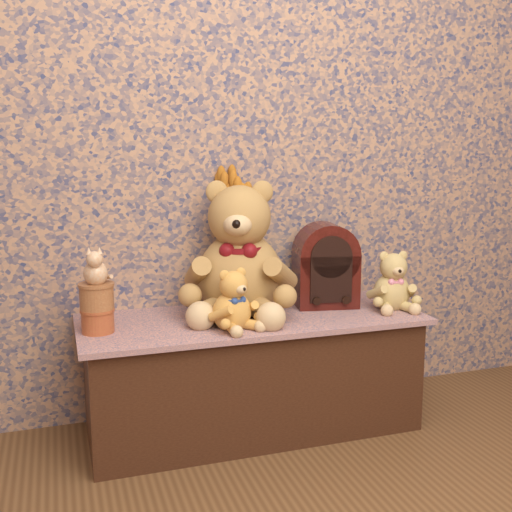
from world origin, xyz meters
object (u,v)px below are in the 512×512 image
Objects in this scene: teddy_small at (392,278)px; ceramic_vase at (235,281)px; teddy_large at (240,243)px; cat_figurine at (95,265)px; biscuit_tin_lower at (98,321)px; cathedral_radio at (326,265)px; teddy_medium at (232,296)px.

teddy_small reaches higher than ceramic_vase.
teddy_large is 2.80× the size of ceramic_vase.
teddy_large is 0.55m from cat_figurine.
teddy_small is at bearing -1.48° from biscuit_tin_lower.
cathedral_radio is (0.36, -0.00, -0.11)m from teddy_large.
teddy_small is 0.74× the size of cathedral_radio.
teddy_large reaches higher than cat_figurine.
cat_figurine is at bearing -172.47° from teddy_small.
teddy_small is 1.14m from cat_figurine.
cathedral_radio is 2.52× the size of cat_figurine.
ceramic_vase is at bearing 171.70° from cathedral_radio.
teddy_small is 0.27m from cathedral_radio.
teddy_medium is 0.47m from biscuit_tin_lower.
biscuit_tin_lower is at bearing -148.31° from teddy_large.
cathedral_radio is (0.45, 0.20, 0.05)m from teddy_medium.
biscuit_tin_lower is at bearing 0.00° from cat_figurine.
teddy_medium reaches higher than ceramic_vase.
teddy_large is at bearing -97.00° from ceramic_vase.
teddy_large reaches higher than teddy_medium.
cat_figurine is (-1.13, 0.03, 0.11)m from teddy_small.
teddy_medium is at bearing -6.10° from cat_figurine.
teddy_small is at bearing 4.49° from cat_figurine.
cathedral_radio reaches higher than ceramic_vase.
biscuit_tin_lower is (-0.54, -0.10, -0.23)m from teddy_large.
teddy_medium is 0.69× the size of cathedral_radio.
cat_figurine reaches higher than teddy_small.
teddy_medium is (-0.09, -0.20, -0.16)m from teddy_large.
teddy_large is 0.27m from teddy_medium.
teddy_large reaches higher than ceramic_vase.
biscuit_tin_lower is (-0.90, -0.10, -0.13)m from cathedral_radio.
biscuit_tin_lower is (-1.13, 0.03, -0.08)m from teddy_small.
teddy_large is 0.62m from teddy_small.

